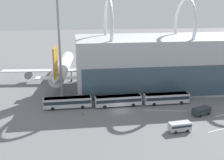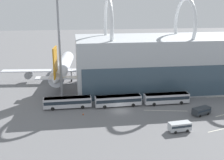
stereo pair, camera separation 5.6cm
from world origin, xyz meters
The scene contains 14 objects.
ground_plane centered at (0.00, 0.00, 0.00)m, with size 440.00×440.00×0.00m, color slate.
airliner_at_gate_near centered at (-16.14, 31.57, 5.09)m, with size 43.20×42.58×15.10m.
airliner_at_gate_far centered at (31.21, 33.27, 4.54)m, with size 30.10×33.18×14.31m.
shuttle_bus_0 centered at (-14.06, 4.31, 1.79)m, with size 12.98×2.98×3.02m.
shuttle_bus_1 centered at (-0.07, 3.79, 1.79)m, with size 13.03×3.23×3.02m.
shuttle_bus_2 centered at (13.92, 3.80, 1.79)m, with size 12.98×2.97×3.02m.
service_van_foreground centered at (20.25, -5.35, 1.20)m, with size 5.37×3.75×2.02m.
service_van_crossing centered at (11.21, -13.61, 1.26)m, with size 5.22×2.63×2.13m.
floodlight_mast centered at (-15.90, 13.86, 19.63)m, with size 2.94×2.94×30.53m.
lane_stripe_0 centered at (21.74, -13.85, 0.00)m, with size 8.95×0.25×0.01m, color silver.
lane_stripe_1 centered at (31.24, 7.44, 0.00)m, with size 6.90×0.25×0.01m, color silver.
lane_stripe_2 centered at (12.04, -1.30, 0.00)m, with size 11.72×0.25×0.01m, color silver.
traffic_cone_0 centered at (-10.06, -1.14, 0.28)m, with size 0.43×0.43×0.58m.
traffic_cone_1 centered at (24.34, -1.00, 0.31)m, with size 0.59×0.59×0.64m.
Camera 2 is at (-11.91, -69.00, 28.55)m, focal length 45.00 mm.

